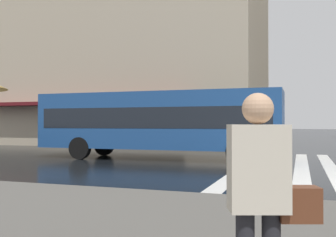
# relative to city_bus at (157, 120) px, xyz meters

# --- Properties ---
(zebra_crossing) EXTENTS (13.00, 4.50, 0.01)m
(zebra_crossing) POSITION_rel_city_bus_xyz_m (-1.50, -6.19, -1.76)
(zebra_crossing) COLOR silver
(zebra_crossing) RESTS_ON ground_plane
(haussmann_block_mid) EXTENTS (16.56, 22.48, 19.21)m
(haussmann_block_mid) POSITION_rel_city_bus_xyz_m (14.67, 8.03, 7.64)
(haussmann_block_mid) COLOR tan
(haussmann_block_mid) RESTS_ON ground_plane
(city_bus) EXTENTS (2.60, 11.00, 3.00)m
(city_bus) POSITION_rel_city_bus_xyz_m (0.00, 0.00, 0.00)
(city_bus) COLOR navy
(city_bus) RESTS_ON ground_plane
(pedestrian_approaching_kerb) EXTENTS (0.39, 0.65, 1.68)m
(pedestrian_approaching_kerb) POSITION_rel_city_bus_xyz_m (-13.79, -5.91, -0.63)
(pedestrian_approaching_kerb) COLOR beige
(pedestrian_approaching_kerb) RESTS_ON sidewalk_pavement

